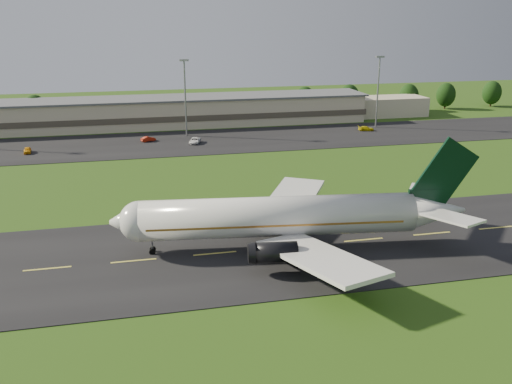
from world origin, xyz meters
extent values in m
plane|color=#264210|center=(0.00, 0.00, 0.00)|extent=(360.00, 360.00, 0.00)
cube|color=black|center=(0.00, 0.00, 0.05)|extent=(220.00, 30.00, 0.10)
cube|color=black|center=(0.00, 72.00, 0.05)|extent=(260.00, 30.00, 0.10)
cylinder|color=silver|center=(8.99, 0.00, 4.80)|extent=(38.40, 10.28, 5.60)
sphere|color=silver|center=(-9.86, 2.36, 4.80)|extent=(5.60, 5.60, 5.60)
cone|color=silver|center=(-11.84, 2.61, 4.80)|extent=(4.64, 5.83, 5.38)
cone|color=silver|center=(31.32, -2.79, 4.80)|extent=(9.61, 6.56, 5.49)
cube|color=#9C6222|center=(8.50, 0.06, 4.45)|extent=(35.43, 9.94, 0.28)
cube|color=black|center=(-10.45, 2.43, 5.35)|extent=(2.36, 3.23, 0.65)
cube|color=silver|center=(11.10, -11.35, 3.30)|extent=(12.20, 20.19, 2.20)
cube|color=silver|center=(13.83, 10.48, 3.30)|extent=(15.80, 19.86, 2.20)
cube|color=silver|center=(30.70, -7.76, 5.70)|extent=(6.77, 9.37, 0.91)
cube|color=silver|center=(31.94, 2.17, 5.70)|extent=(8.16, 9.25, 0.91)
cube|color=black|center=(29.83, -2.61, 6.60)|extent=(5.03, 1.17, 3.00)
cube|color=black|center=(32.31, -2.92, 10.30)|extent=(9.42, 1.62, 10.55)
cylinder|color=black|center=(6.51, -7.75, 2.90)|extent=(5.89, 3.37, 2.70)
cylinder|color=black|center=(8.50, 8.12, 2.90)|extent=(5.89, 3.37, 2.70)
cube|color=beige|center=(0.00, 96.00, 4.00)|extent=(120.00, 15.00, 8.00)
cube|color=#4C4438|center=(0.00, 96.00, 3.20)|extent=(121.00, 15.40, 1.60)
cube|color=#595B60|center=(0.00, 96.00, 8.15)|extent=(122.00, 16.00, 0.50)
cube|color=beige|center=(70.00, 98.00, 3.00)|extent=(28.00, 11.00, 6.00)
cylinder|color=gray|center=(5.00, 80.00, 10.00)|extent=(0.44, 0.44, 20.00)
cube|color=gray|center=(5.00, 80.00, 20.10)|extent=(2.40, 1.20, 0.50)
cylinder|color=gray|center=(60.00, 80.00, 10.00)|extent=(0.44, 0.44, 20.00)
cube|color=gray|center=(60.00, 80.00, 20.10)|extent=(2.40, 1.20, 0.50)
cylinder|color=black|center=(-36.40, 104.81, 1.43)|extent=(0.56, 0.56, 2.86)
ellipsoid|color=black|center=(-36.40, 104.81, 4.93)|extent=(6.68, 6.68, 8.36)
cylinder|color=black|center=(46.74, 106.32, 1.42)|extent=(0.56, 0.56, 2.84)
ellipsoid|color=black|center=(46.74, 106.32, 4.89)|extent=(6.63, 6.63, 8.29)
cylinder|color=black|center=(62.39, 107.07, 1.46)|extent=(0.56, 0.56, 2.91)
ellipsoid|color=black|center=(62.39, 107.07, 5.02)|extent=(6.80, 6.80, 8.50)
cylinder|color=black|center=(83.48, 105.76, 1.41)|extent=(0.56, 0.56, 2.82)
ellipsoid|color=black|center=(83.48, 105.76, 4.86)|extent=(6.59, 6.59, 8.23)
cylinder|color=black|center=(97.78, 106.30, 1.40)|extent=(0.56, 0.56, 2.79)
ellipsoid|color=black|center=(97.78, 106.30, 4.81)|extent=(6.52, 6.52, 8.15)
cylinder|color=black|center=(116.40, 107.26, 1.41)|extent=(0.56, 0.56, 2.82)
ellipsoid|color=black|center=(116.40, 107.26, 4.86)|extent=(6.59, 6.59, 8.23)
imported|color=orange|center=(-33.99, 68.47, 0.78)|extent=(1.98, 4.13, 1.36)
imported|color=#A21C0A|center=(-5.45, 75.19, 0.73)|extent=(4.03, 2.70, 1.25)
imported|color=white|center=(6.05, 70.18, 0.80)|extent=(3.81, 5.54, 1.41)
imported|color=#CFBC0C|center=(55.11, 75.59, 0.73)|extent=(4.67, 2.90, 1.26)
camera|label=1|loc=(-10.73, -71.88, 31.77)|focal=40.00mm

